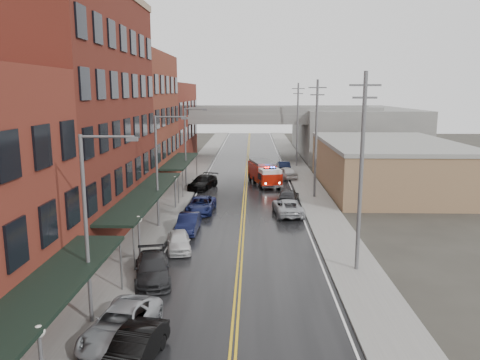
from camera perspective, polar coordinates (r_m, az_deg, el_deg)
name	(u,v)px	position (r m, az deg, el deg)	size (l,w,h in m)	color
road	(244,209)	(43.71, 0.47, -3.59)	(11.00, 160.00, 0.02)	black
sidewalk_left	(166,208)	(44.42, -9.00, -3.40)	(3.00, 160.00, 0.15)	slate
sidewalk_right	(322,209)	(44.17, 10.00, -3.52)	(3.00, 160.00, 0.15)	slate
curb_left	(184,208)	(44.15, -6.90, -3.43)	(0.30, 160.00, 0.15)	gray
curb_right	(304,209)	(43.95, 7.87, -3.52)	(0.30, 160.00, 0.15)	gray
brick_building_b	(67,116)	(38.08, -20.34, 7.32)	(9.00, 20.00, 18.00)	#511615
brick_building_c	(128,121)	(54.78, -13.46, 6.98)	(9.00, 15.00, 15.00)	brown
brick_building_far	(159,124)	(71.89, -9.83, 6.76)	(9.00, 20.00, 12.00)	maroon
tan_building	(388,167)	(55.13, 17.55, 1.56)	(14.00, 22.00, 5.00)	#94764F
right_far_block	(351,131)	(84.39, 13.38, 5.84)	(18.00, 30.00, 8.00)	slate
awning_0	(34,302)	(19.93, -23.84, -13.48)	(2.60, 16.00, 3.09)	black
awning_1	(146,194)	(37.13, -11.38, -1.67)	(2.60, 18.00, 3.09)	black
awning_2	(180,161)	(54.05, -7.28, 2.33)	(2.60, 13.00, 3.09)	black
globe_lamp_0	(40,347)	(18.17, -23.19, -18.25)	(0.44, 0.44, 3.12)	#59595B
globe_lamp_1	(139,228)	(30.45, -12.23, -5.78)	(0.44, 0.44, 3.12)	#59595B
globe_lamp_2	(175,185)	(43.78, -7.93, -0.58)	(0.44, 0.44, 3.12)	#59595B
street_lamp_0	(91,218)	(22.35, -17.73, -4.48)	(2.64, 0.22, 9.00)	#59595B
street_lamp_1	(160,164)	(37.49, -9.76, 1.92)	(2.64, 0.22, 9.00)	#59595B
street_lamp_2	(188,142)	(53.14, -6.42, 4.59)	(2.64, 0.22, 9.00)	#59595B
utility_pole_0	(361,170)	(28.44, 14.56, 1.21)	(1.80, 0.24, 12.00)	#59595B
utility_pole_1	(316,137)	(47.98, 9.26, 5.20)	(1.80, 0.24, 12.00)	#59595B
utility_pole_2	(297,123)	(67.78, 7.02, 6.86)	(1.80, 0.24, 12.00)	#59595B
overpass	(248,122)	(74.49, 0.95, 7.04)	(40.00, 10.00, 7.50)	slate
fire_truck	(264,173)	(54.93, 2.98, 0.90)	(4.20, 7.61, 2.65)	#A61507
parked_car_left_1	(134,349)	(20.39, -12.75, -19.43)	(1.49, 4.26, 1.40)	black
parked_car_left_2	(121,325)	(22.25, -14.29, -16.71)	(2.40, 5.20, 1.45)	#999CA0
parked_car_left_3	(152,269)	(28.10, -10.63, -10.58)	(2.01, 4.94, 1.43)	black
parked_car_left_4	(179,241)	(32.84, -7.49, -7.40)	(1.58, 3.92, 1.34)	silver
parked_car_left_5	(188,223)	(36.90, -6.30, -5.24)	(1.52, 4.36, 1.44)	black
parked_car_left_6	(201,205)	(42.62, -4.77, -3.05)	(2.32, 5.03, 1.40)	#141B4B
parked_car_left_7	(203,182)	(52.80, -4.54, -0.27)	(2.12, 5.22, 1.51)	black
parked_car_right_0	(288,207)	(41.90, 5.83, -3.28)	(2.38, 5.16, 1.43)	#A4A7AB
parked_car_right_1	(288,197)	(46.01, 5.89, -2.03)	(1.96, 4.81, 1.40)	#242426
parked_car_right_2	(286,173)	(59.05, 5.62, 0.89)	(1.80, 4.48, 1.53)	silver
parked_car_right_3	(283,166)	(64.20, 5.29, 1.67)	(1.55, 4.44, 1.46)	black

